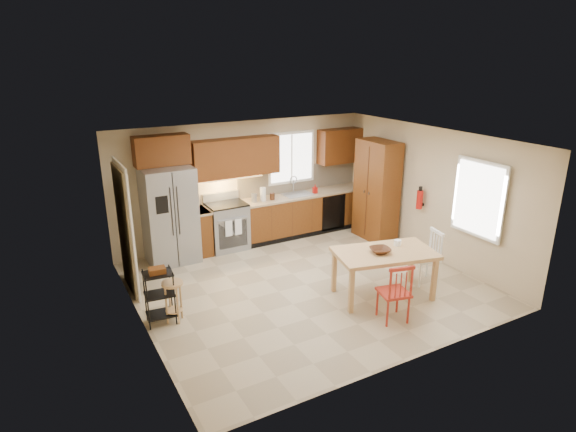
# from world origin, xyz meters

# --- Properties ---
(floor) EXTENTS (5.50, 5.50, 0.00)m
(floor) POSITION_xyz_m (0.00, 0.00, 0.00)
(floor) COLOR tan
(floor) RESTS_ON ground
(ceiling) EXTENTS (5.50, 5.00, 0.02)m
(ceiling) POSITION_xyz_m (0.00, 0.00, 2.50)
(ceiling) COLOR silver
(ceiling) RESTS_ON ground
(wall_back) EXTENTS (5.50, 0.02, 2.50)m
(wall_back) POSITION_xyz_m (0.00, 2.50, 1.25)
(wall_back) COLOR #CCB793
(wall_back) RESTS_ON ground
(wall_front) EXTENTS (5.50, 0.02, 2.50)m
(wall_front) POSITION_xyz_m (0.00, -2.50, 1.25)
(wall_front) COLOR #CCB793
(wall_front) RESTS_ON ground
(wall_left) EXTENTS (0.02, 5.00, 2.50)m
(wall_left) POSITION_xyz_m (-2.75, 0.00, 1.25)
(wall_left) COLOR #CCB793
(wall_left) RESTS_ON ground
(wall_right) EXTENTS (0.02, 5.00, 2.50)m
(wall_right) POSITION_xyz_m (2.75, 0.00, 1.25)
(wall_right) COLOR #CCB793
(wall_right) RESTS_ON ground
(refrigerator) EXTENTS (0.92, 0.75, 1.82)m
(refrigerator) POSITION_xyz_m (-1.70, 2.12, 0.91)
(refrigerator) COLOR gray
(refrigerator) RESTS_ON floor
(range_stove) EXTENTS (0.76, 0.63, 0.92)m
(range_stove) POSITION_xyz_m (-0.55, 2.19, 0.46)
(range_stove) COLOR gray
(range_stove) RESTS_ON floor
(base_cabinet_narrow) EXTENTS (0.30, 0.60, 0.90)m
(base_cabinet_narrow) POSITION_xyz_m (-1.10, 2.20, 0.45)
(base_cabinet_narrow) COLOR brown
(base_cabinet_narrow) RESTS_ON floor
(base_cabinet_run) EXTENTS (2.92, 0.60, 0.90)m
(base_cabinet_run) POSITION_xyz_m (1.29, 2.20, 0.45)
(base_cabinet_run) COLOR brown
(base_cabinet_run) RESTS_ON floor
(dishwasher) EXTENTS (0.60, 0.02, 0.78)m
(dishwasher) POSITION_xyz_m (1.85, 1.91, 0.45)
(dishwasher) COLOR black
(dishwasher) RESTS_ON floor
(backsplash) EXTENTS (2.92, 0.03, 0.55)m
(backsplash) POSITION_xyz_m (1.29, 2.48, 1.18)
(backsplash) COLOR beige
(backsplash) RESTS_ON wall_back
(upper_over_fridge) EXTENTS (1.00, 0.35, 0.55)m
(upper_over_fridge) POSITION_xyz_m (-1.70, 2.33, 2.10)
(upper_over_fridge) COLOR #623310
(upper_over_fridge) RESTS_ON wall_back
(upper_left_block) EXTENTS (1.80, 0.35, 0.75)m
(upper_left_block) POSITION_xyz_m (-0.25, 2.33, 1.83)
(upper_left_block) COLOR #623310
(upper_left_block) RESTS_ON wall_back
(upper_right_block) EXTENTS (1.00, 0.35, 0.75)m
(upper_right_block) POSITION_xyz_m (2.25, 2.33, 1.83)
(upper_right_block) COLOR #623310
(upper_right_block) RESTS_ON wall_back
(window_back) EXTENTS (1.12, 0.04, 1.12)m
(window_back) POSITION_xyz_m (1.10, 2.48, 1.65)
(window_back) COLOR white
(window_back) RESTS_ON wall_back
(sink) EXTENTS (0.62, 0.46, 0.16)m
(sink) POSITION_xyz_m (1.10, 2.20, 0.86)
(sink) COLOR gray
(sink) RESTS_ON base_cabinet_run
(undercab_glow) EXTENTS (1.60, 0.30, 0.01)m
(undercab_glow) POSITION_xyz_m (-0.55, 2.30, 1.43)
(undercab_glow) COLOR #FFBF66
(undercab_glow) RESTS_ON wall_back
(soap_bottle) EXTENTS (0.09, 0.09, 0.19)m
(soap_bottle) POSITION_xyz_m (1.48, 2.10, 1.00)
(soap_bottle) COLOR #AA110B
(soap_bottle) RESTS_ON base_cabinet_run
(paper_towel) EXTENTS (0.12, 0.12, 0.28)m
(paper_towel) POSITION_xyz_m (0.25, 2.15, 1.04)
(paper_towel) COLOR white
(paper_towel) RESTS_ON base_cabinet_run
(canister_steel) EXTENTS (0.11, 0.11, 0.18)m
(canister_steel) POSITION_xyz_m (0.05, 2.15, 0.99)
(canister_steel) COLOR gray
(canister_steel) RESTS_ON base_cabinet_run
(canister_wood) EXTENTS (0.10, 0.10, 0.14)m
(canister_wood) POSITION_xyz_m (0.45, 2.12, 0.97)
(canister_wood) COLOR #4B2614
(canister_wood) RESTS_ON base_cabinet_run
(pantry) EXTENTS (0.50, 0.95, 2.10)m
(pantry) POSITION_xyz_m (2.43, 1.20, 1.05)
(pantry) COLOR brown
(pantry) RESTS_ON floor
(fire_extinguisher) EXTENTS (0.12, 0.12, 0.36)m
(fire_extinguisher) POSITION_xyz_m (2.63, 0.15, 1.10)
(fire_extinguisher) COLOR #AA110B
(fire_extinguisher) RESTS_ON wall_right
(window_right) EXTENTS (0.04, 1.02, 1.32)m
(window_right) POSITION_xyz_m (2.68, -1.15, 1.45)
(window_right) COLOR white
(window_right) RESTS_ON wall_right
(doorway) EXTENTS (0.04, 0.95, 2.10)m
(doorway) POSITION_xyz_m (-2.67, 1.30, 1.05)
(doorway) COLOR #8C7A59
(doorway) RESTS_ON wall_left
(dining_table) EXTENTS (1.74, 1.23, 0.77)m
(dining_table) POSITION_xyz_m (0.88, -0.94, 0.38)
(dining_table) COLOR tan
(dining_table) RESTS_ON floor
(chair_red) EXTENTS (0.52, 0.52, 0.93)m
(chair_red) POSITION_xyz_m (0.53, -1.59, 0.46)
(chair_red) COLOR #A22619
(chair_red) RESTS_ON floor
(chair_white) EXTENTS (0.52, 0.52, 0.93)m
(chair_white) POSITION_xyz_m (1.83, -0.89, 0.46)
(chair_white) COLOR white
(chair_white) RESTS_ON floor
(table_bowl) EXTENTS (0.39, 0.39, 0.08)m
(table_bowl) POSITION_xyz_m (0.78, -0.94, 0.78)
(table_bowl) COLOR #4B2614
(table_bowl) RESTS_ON dining_table
(table_jar) EXTENTS (0.14, 0.14, 0.14)m
(table_jar) POSITION_xyz_m (1.23, -0.84, 0.81)
(table_jar) COLOR white
(table_jar) RESTS_ON dining_table
(bar_stool) EXTENTS (0.35, 0.35, 0.64)m
(bar_stool) POSITION_xyz_m (-2.32, -0.06, 0.32)
(bar_stool) COLOR tan
(bar_stool) RESTS_ON floor
(utility_cart) EXTENTS (0.45, 0.36, 0.84)m
(utility_cart) POSITION_xyz_m (-2.50, -0.01, 0.42)
(utility_cart) COLOR black
(utility_cart) RESTS_ON floor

